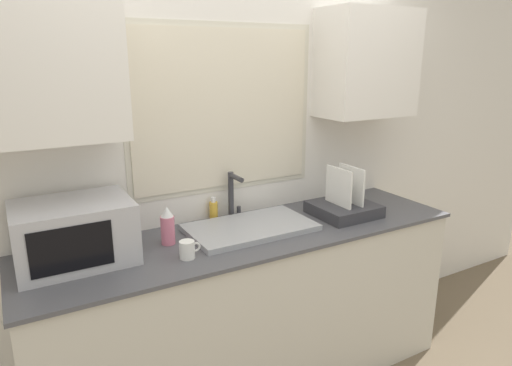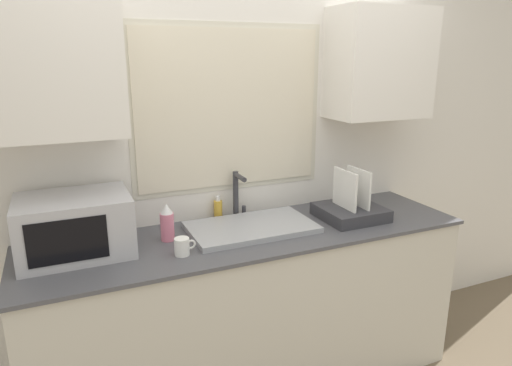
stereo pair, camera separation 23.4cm
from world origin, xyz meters
The scene contains 9 objects.
countertop centered at (0.00, 0.31, 0.47)m, with size 2.37×0.66×0.94m.
wall_back centered at (0.00, 0.62, 1.40)m, with size 6.00×0.38×2.60m.
sink_basin centered at (0.01, 0.35, 0.95)m, with size 0.67×0.40×0.03m.
faucet centered at (0.01, 0.56, 1.09)m, with size 0.08×0.15×0.27m.
microwave centered at (-0.87, 0.40, 1.08)m, with size 0.51×0.39×0.28m.
dish_rack centered at (0.61, 0.29, 0.99)m, with size 0.35×0.33×0.29m.
spray_bottle centered at (-0.44, 0.39, 1.03)m, with size 0.07×0.07×0.19m.
soap_bottle centered at (-0.09, 0.59, 0.99)m, with size 0.05×0.05×0.13m.
mug_near_sink centered at (-0.42, 0.18, 0.98)m, with size 0.10×0.07×0.08m.
Camera 2 is at (-0.90, -1.78, 1.84)m, focal length 32.00 mm.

